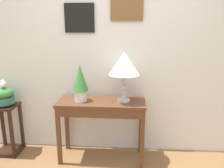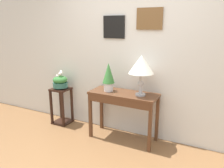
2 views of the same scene
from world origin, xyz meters
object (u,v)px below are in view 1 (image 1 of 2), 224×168
at_px(console_table, 101,111).
at_px(table_lamp, 124,65).
at_px(planter_bowl_wide, 3,96).
at_px(potted_plant_on_console, 80,81).
at_px(pedestal_stand_left, 7,129).

xyz_separation_m(console_table, table_lamp, (0.27, 0.02, 0.55)).
relative_size(table_lamp, planter_bowl_wide, 1.86).
height_order(table_lamp, planter_bowl_wide, table_lamp).
bearing_deg(planter_bowl_wide, table_lamp, -1.32).
distance_m(table_lamp, potted_plant_on_console, 0.55).
bearing_deg(console_table, planter_bowl_wide, 177.33).
relative_size(console_table, potted_plant_on_console, 2.38).
xyz_separation_m(table_lamp, potted_plant_on_console, (-0.51, -0.02, -0.20)).
height_order(potted_plant_on_console, pedestal_stand_left, potted_plant_on_console).
bearing_deg(potted_plant_on_console, planter_bowl_wide, 176.99).
bearing_deg(table_lamp, pedestal_stand_left, 178.68).
height_order(pedestal_stand_left, planter_bowl_wide, planter_bowl_wide).
bearing_deg(potted_plant_on_console, console_table, -1.31).
bearing_deg(pedestal_stand_left, potted_plant_on_console, -3.01).
bearing_deg(planter_bowl_wide, potted_plant_on_console, -3.01).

